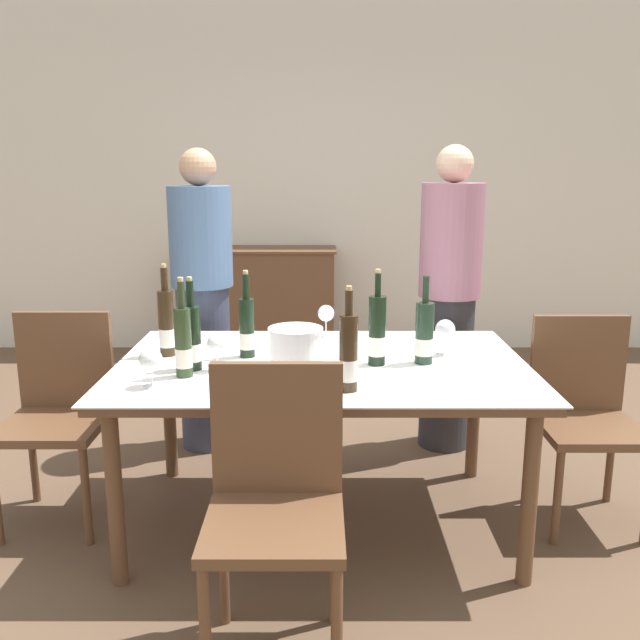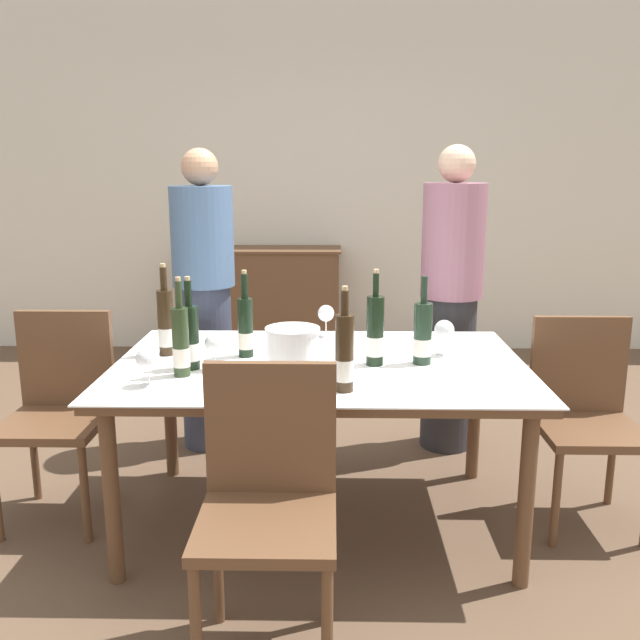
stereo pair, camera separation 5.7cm
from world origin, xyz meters
name	(u,v)px [view 2 (the right image)]	position (x,y,z in m)	size (l,w,h in m)	color
ground_plane	(320,521)	(0.00, 0.00, 0.00)	(12.00, 12.00, 0.00)	brown
back_wall	(327,182)	(0.00, 2.99, 1.40)	(8.00, 0.10, 2.80)	silver
sideboard_cabinet	(262,302)	(-0.52, 2.70, 0.44)	(1.28, 0.46, 0.89)	brown
dining_table	(320,377)	(0.00, 0.00, 0.66)	(1.70, 1.10, 0.73)	brown
ice_bucket	(293,351)	(-0.10, -0.20, 0.83)	(0.21, 0.21, 0.19)	white
wine_bottle_0	(166,323)	(-0.66, 0.10, 0.87)	(0.07, 0.07, 0.40)	#332314
wine_bottle_1	(245,327)	(-0.32, 0.09, 0.85)	(0.07, 0.07, 0.37)	black
wine_bottle_2	(423,335)	(0.42, -0.01, 0.85)	(0.08, 0.08, 0.37)	#1E3323
wine_bottle_3	(190,338)	(-0.52, -0.10, 0.85)	(0.08, 0.08, 0.38)	black
wine_bottle_4	(344,355)	(0.09, -0.37, 0.86)	(0.07, 0.07, 0.39)	#332314
wine_bottle_5	(375,333)	(0.22, -0.03, 0.86)	(0.07, 0.07, 0.40)	black
wine_bottle_6	(181,343)	(-0.53, -0.20, 0.86)	(0.07, 0.07, 0.39)	#28381E
wine_glass_0	(214,344)	(-0.42, -0.12, 0.83)	(0.08, 0.08, 0.15)	white
wine_glass_1	(444,331)	(0.53, 0.12, 0.83)	(0.09, 0.09, 0.15)	white
wine_glass_2	(326,314)	(0.02, 0.43, 0.84)	(0.08, 0.08, 0.15)	white
wine_glass_3	(148,360)	(-0.63, -0.32, 0.83)	(0.09, 0.09, 0.15)	white
chair_left_end	(60,401)	(-1.14, 0.08, 0.52)	(0.42, 0.42, 0.90)	brown
chair_right_end	(584,407)	(1.14, 0.09, 0.51)	(0.42, 0.42, 0.88)	brown
chair_near_front	(269,491)	(-0.15, -0.78, 0.54)	(0.42, 0.42, 0.92)	brown
person_host	(205,302)	(-0.64, 0.85, 0.81)	(0.33, 0.33, 1.62)	#383F56
person_guest_left	(451,301)	(0.69, 0.85, 0.82)	(0.33, 0.33, 1.63)	#2D2D33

